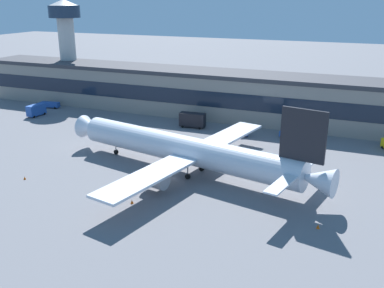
# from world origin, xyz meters

# --- Properties ---
(ground_plane) EXTENTS (600.00, 600.00, 0.00)m
(ground_plane) POSITION_xyz_m (0.00, 0.00, 0.00)
(ground_plane) COLOR slate
(terminal_building) EXTENTS (179.27, 15.13, 13.79)m
(terminal_building) POSITION_xyz_m (0.00, 50.14, 6.92)
(terminal_building) COLOR gray
(terminal_building) RESTS_ON ground_plane
(airliner) EXTENTS (60.93, 52.34, 17.17)m
(airliner) POSITION_xyz_m (3.57, 4.73, 5.04)
(airliner) COLOR silver
(airliner) RESTS_ON ground_plane
(control_tower) EXTENTS (10.60, 10.60, 34.11)m
(control_tower) POSITION_xyz_m (-62.97, 53.13, 21.15)
(control_tower) COLOR #B7B7B2
(control_tower) RESTS_ON ground_plane
(catering_truck) EXTENTS (7.34, 3.02, 4.15)m
(catering_truck) POSITION_xyz_m (-8.69, 36.01, 2.29)
(catering_truck) COLOR black
(catering_truck) RESTS_ON ground_plane
(baggage_tug) EXTENTS (3.15, 4.08, 1.85)m
(baggage_tug) POSITION_xyz_m (6.93, 34.15, 1.09)
(baggage_tug) COLOR #2651A5
(baggage_tug) RESTS_ON ground_plane
(belt_loader) EXTENTS (6.64, 2.99, 1.95)m
(belt_loader) POSITION_xyz_m (-60.84, 38.71, 1.15)
(belt_loader) COLOR #2651A5
(belt_loader) RESTS_ON ground_plane
(follow_me_car) EXTENTS (4.62, 2.51, 1.85)m
(follow_me_car) POSITION_xyz_m (18.37, 36.43, 1.09)
(follow_me_car) COLOR #2651A5
(follow_me_car) RESTS_ON ground_plane
(stair_truck) EXTENTS (2.91, 6.18, 3.55)m
(stair_truck) POSITION_xyz_m (-57.65, 29.00, 1.98)
(stair_truck) COLOR #2651A5
(stair_truck) RESTS_ON ground_plane
(traffic_cone_0) EXTENTS (0.57, 0.57, 0.72)m
(traffic_cone_0) POSITION_xyz_m (-0.13, -12.06, 0.36)
(traffic_cone_0) COLOR #F2590C
(traffic_cone_0) RESTS_ON ground_plane
(traffic_cone_1) EXTENTS (0.57, 0.57, 0.71)m
(traffic_cone_1) POSITION_xyz_m (31.63, -8.30, 0.36)
(traffic_cone_1) COLOR #F2590C
(traffic_cone_1) RESTS_ON ground_plane
(traffic_cone_2) EXTENTS (0.51, 0.51, 0.64)m
(traffic_cone_2) POSITION_xyz_m (-25.55, -11.05, 0.32)
(traffic_cone_2) COLOR #F2590C
(traffic_cone_2) RESTS_ON ground_plane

